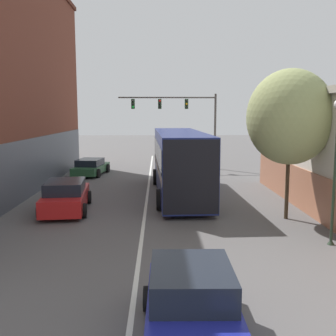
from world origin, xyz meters
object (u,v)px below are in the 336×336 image
at_px(bus, 180,160).
at_px(hatchback_foreground, 192,307).
at_px(traffic_signal_gantry, 182,113).
at_px(street_lamp, 336,159).
at_px(parked_car_left_mid, 66,196).
at_px(street_tree_near, 290,117).
at_px(parked_car_left_near, 91,167).

relative_size(bus, hatchback_foreground, 2.75).
height_order(bus, traffic_signal_gantry, traffic_signal_gantry).
bearing_deg(traffic_signal_gantry, street_lamp, -78.02).
bearing_deg(parked_car_left_mid, street_tree_near, -104.91).
relative_size(parked_car_left_near, street_lamp, 0.89).
relative_size(hatchback_foreground, street_lamp, 0.80).
xyz_separation_m(hatchback_foreground, traffic_signal_gantry, (1.33, 24.90, 3.91)).
bearing_deg(bus, traffic_signal_gantry, -6.36).
distance_m(hatchback_foreground, traffic_signal_gantry, 25.24).
bearing_deg(street_lamp, bus, 119.47).
xyz_separation_m(bus, parked_car_left_mid, (-5.56, -3.53, -1.30)).
height_order(bus, parked_car_left_near, bus).
bearing_deg(hatchback_foreground, street_tree_near, -27.39).
xyz_separation_m(parked_car_left_near, street_lamp, (11.14, -16.11, 2.43)).
height_order(traffic_signal_gantry, street_lamp, traffic_signal_gantry).
xyz_separation_m(bus, street_lamp, (4.87, -8.63, 1.02)).
distance_m(hatchback_foreground, parked_car_left_mid, 11.92).
relative_size(bus, parked_car_left_mid, 2.34).
height_order(hatchback_foreground, parked_car_left_mid, hatchback_foreground).
distance_m(parked_car_left_mid, street_tree_near, 10.77).
bearing_deg(street_tree_near, parked_car_left_mid, 170.68).
bearing_deg(parked_car_left_mid, bus, -63.23).
height_order(parked_car_left_mid, street_lamp, street_lamp).
xyz_separation_m(hatchback_foreground, parked_car_left_mid, (-5.04, 10.80, 0.01)).
distance_m(parked_car_left_mid, street_lamp, 11.85).
height_order(parked_car_left_near, parked_car_left_mid, parked_car_left_mid).
relative_size(bus, parked_car_left_near, 2.48).
bearing_deg(hatchback_foreground, street_lamp, -42.58).
bearing_deg(parked_car_left_mid, street_lamp, -121.64).
height_order(bus, street_tree_near, street_tree_near).
bearing_deg(parked_car_left_near, street_tree_near, -132.40).
bearing_deg(street_tree_near, street_lamp, -82.28).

